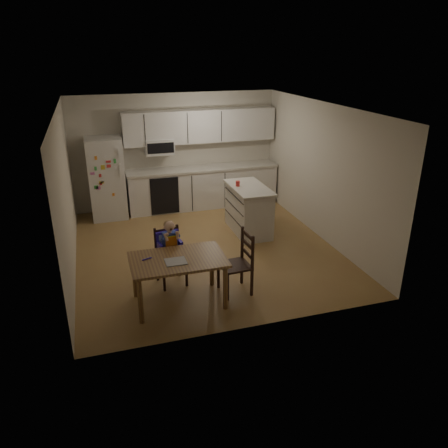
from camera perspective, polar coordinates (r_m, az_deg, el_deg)
name	(u,v)px	position (r m, az deg, el deg)	size (l,w,h in m)	color
room	(197,175)	(7.95, -3.49, 6.43)	(4.52, 5.01, 2.51)	olive
refrigerator	(107,178)	(9.47, -15.08, 5.78)	(0.72, 0.70, 1.70)	silver
kitchen_run	(201,169)	(9.82, -3.05, 7.25)	(3.37, 0.62, 2.15)	silver
kitchen_island	(249,209)	(8.51, 3.22, 1.95)	(0.65, 1.25, 0.92)	silver
red_cup	(238,184)	(8.38, 1.80, 5.30)	(0.08, 0.08, 0.10)	red
dining_table	(178,265)	(6.10, -6.03, -5.29)	(1.31, 0.84, 0.70)	brown
napkin	(176,261)	(5.96, -6.33, -4.89)	(0.28, 0.25, 0.01)	#A6A6AB
toddler_spoon	(146,259)	(6.08, -10.14, -4.53)	(0.02, 0.02, 0.12)	#3724CE
chair_booster	(169,245)	(6.63, -7.14, -2.77)	(0.44, 0.44, 1.04)	black
chair_side	(241,258)	(6.39, 2.25, -4.50)	(0.45, 0.45, 0.95)	black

